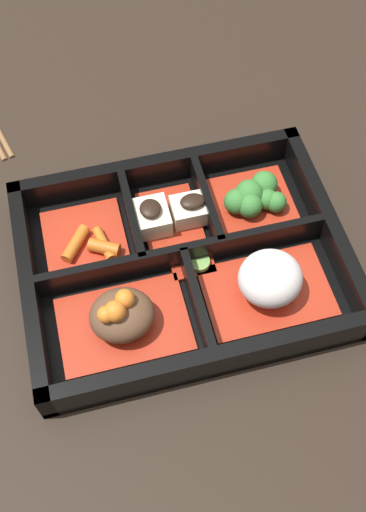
# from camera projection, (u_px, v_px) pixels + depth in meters

# --- Properties ---
(ground_plane) EXTENTS (3.00, 3.00, 0.00)m
(ground_plane) POSITION_uv_depth(u_px,v_px,m) (183.00, 268.00, 0.62)
(ground_plane) COLOR black
(bento_base) EXTENTS (0.32, 0.24, 0.01)m
(bento_base) POSITION_uv_depth(u_px,v_px,m) (183.00, 266.00, 0.62)
(bento_base) COLOR black
(bento_base) RESTS_ON ground_plane
(bento_rim) EXTENTS (0.32, 0.24, 0.04)m
(bento_rim) POSITION_uv_depth(u_px,v_px,m) (182.00, 256.00, 0.60)
(bento_rim) COLOR black
(bento_rim) RESTS_ON ground_plane
(bowl_rice) EXTENTS (0.12, 0.08, 0.05)m
(bowl_rice) POSITION_uv_depth(u_px,v_px,m) (269.00, 282.00, 0.57)
(bowl_rice) COLOR #B22D19
(bowl_rice) RESTS_ON bento_base
(bowl_stew) EXTENTS (0.12, 0.08, 0.06)m
(bowl_stew) POSITION_uv_depth(u_px,v_px,m) (122.00, 317.00, 0.56)
(bowl_stew) COLOR #B22D19
(bowl_stew) RESTS_ON bento_base
(bowl_greens) EXTENTS (0.08, 0.09, 0.04)m
(bowl_greens) POSITION_uv_depth(u_px,v_px,m) (254.00, 198.00, 0.64)
(bowl_greens) COLOR #B22D19
(bowl_greens) RESTS_ON bento_base
(bowl_tofu) EXTENTS (0.08, 0.09, 0.04)m
(bowl_tofu) POSITION_uv_depth(u_px,v_px,m) (170.00, 215.00, 0.63)
(bowl_tofu) COLOR #B22D19
(bowl_tofu) RESTS_ON bento_base
(bowl_carrots) EXTENTS (0.08, 0.09, 0.02)m
(bowl_carrots) POSITION_uv_depth(u_px,v_px,m) (88.00, 241.00, 0.62)
(bowl_carrots) COLOR #B22D19
(bowl_carrots) RESTS_ON bento_base
(bowl_pickles) EXTENTS (0.04, 0.04, 0.01)m
(bowl_pickles) POSITION_uv_depth(u_px,v_px,m) (191.00, 259.00, 0.61)
(bowl_pickles) COLOR #B22D19
(bowl_pickles) RESTS_ON bento_base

